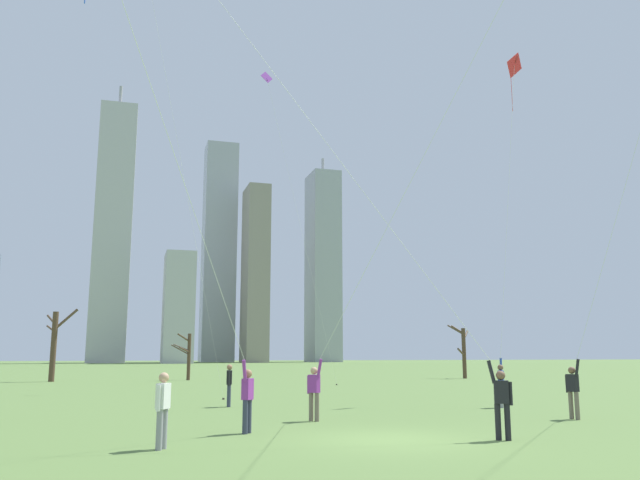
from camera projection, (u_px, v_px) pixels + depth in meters
name	position (u px, v px, depth m)	size (l,w,h in m)	color
ground_plane	(390.00, 440.00, 15.28)	(400.00, 400.00, 0.00)	#5B7A3D
kite_flyer_midfield_right_blue	(216.00, 300.00, 15.49)	(5.15, 6.27, 11.37)	#33384C
kite_flyer_foreground_right_pink	(356.00, 306.00, 18.81)	(4.74, 9.77, 14.85)	#726656
kite_flyer_midfield_left_green	(399.00, 258.00, 16.14)	(10.18, 4.17, 16.39)	black
kite_flyer_midfield_center_teal	(597.00, 302.00, 20.03)	(3.33, 6.37, 19.29)	#726656
kite_flyer_foreground_left_red	(505.00, 300.00, 26.30)	(4.86, 4.48, 16.97)	gray
bystander_watching_nearby	(163.00, 406.00, 13.89)	(0.34, 0.46, 1.62)	gray
bystander_far_off_by_trees	(229.00, 383.00, 25.07)	(0.26, 0.50, 1.62)	#33384C
distant_kite_drifting_right_purple	(276.00, 120.00, 41.74)	(6.07, 3.07, 20.11)	purple
distant_kite_low_near_trees_yellow	(154.00, 11.00, 30.40)	(4.79, 0.96, 19.84)	yellow
bare_tree_center	(54.00, 343.00, 48.33)	(2.38, 1.43, 5.48)	#4C3828
bare_tree_leftmost	(463.00, 349.00, 54.68)	(2.22, 2.78, 4.57)	#4C3828
bare_tree_far_right_edge	(188.00, 355.00, 50.84)	(1.57, 1.24, 3.64)	#4C3828
skyline_mid_tower_left	(255.00, 273.00, 163.62)	(5.63, 11.02, 44.68)	gray
skyline_slender_spire	(323.00, 266.00, 177.42)	(7.65, 11.20, 56.84)	#9EA3AD
skyline_tall_tower	(219.00, 251.00, 174.54)	(8.62, 8.52, 59.36)	#9EA3AD
skyline_short_annex	(113.00, 230.00, 154.02)	(8.66, 6.09, 67.93)	#B2B2B7
skyline_squat_block	(178.00, 308.00, 147.92)	(6.72, 11.97, 25.11)	#B2B2B7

